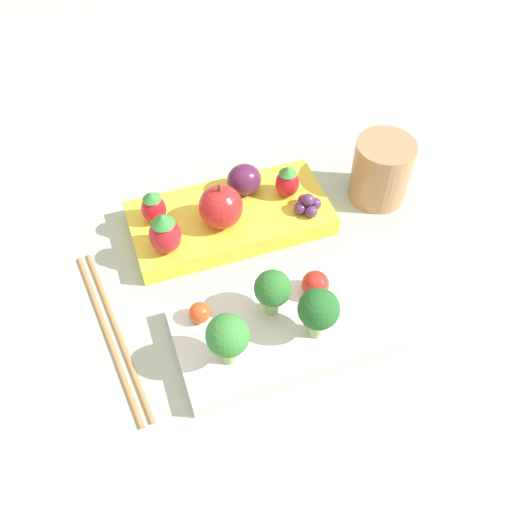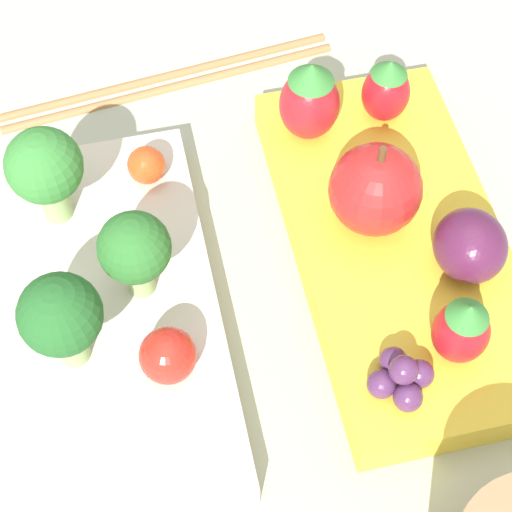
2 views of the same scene
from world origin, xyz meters
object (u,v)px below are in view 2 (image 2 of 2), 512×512
(broccoli_floret_0, at_px, (45,168))
(strawberry_0, at_px, (386,90))
(broccoli_floret_1, at_px, (61,317))
(cherry_tomato_0, at_px, (146,165))
(plum, at_px, (470,246))
(strawberry_2, at_px, (310,100))
(grape_cluster, at_px, (401,377))
(bento_box_savoury, at_px, (109,315))
(cherry_tomato_1, at_px, (168,355))
(bento_box_fruit, at_px, (397,245))
(strawberry_1, at_px, (462,329))
(apple, at_px, (375,190))
(broccoli_floret_2, at_px, (136,254))
(chopsticks_pair, at_px, (168,79))

(broccoli_floret_0, distance_m, strawberry_0, 0.19)
(broccoli_floret_1, bearing_deg, cherry_tomato_0, -30.33)
(cherry_tomato_0, xyz_separation_m, plum, (-0.10, -0.14, 0.01))
(strawberry_2, distance_m, grape_cluster, 0.16)
(broccoli_floret_0, bearing_deg, grape_cluster, -136.58)
(bento_box_savoury, height_order, cherry_tomato_1, cherry_tomato_1)
(bento_box_fruit, xyz_separation_m, strawberry_0, (0.08, -0.02, 0.03))
(bento_box_fruit, height_order, broccoli_floret_0, broccoli_floret_0)
(cherry_tomato_1, distance_m, plum, 0.16)
(cherry_tomato_1, distance_m, strawberry_1, 0.14)
(strawberry_1, bearing_deg, broccoli_floret_1, 74.28)
(bento_box_fruit, relative_size, broccoli_floret_0, 3.80)
(broccoli_floret_0, bearing_deg, apple, -107.97)
(strawberry_2, bearing_deg, broccoli_floret_1, 123.92)
(broccoli_floret_2, relative_size, cherry_tomato_1, 1.98)
(broccoli_floret_0, relative_size, strawberry_1, 1.45)
(cherry_tomato_1, bearing_deg, plum, -85.14)
(apple, bearing_deg, plum, -139.22)
(chopsticks_pair, bearing_deg, cherry_tomato_1, 167.96)
(broccoli_floret_1, distance_m, broccoli_floret_2, 0.05)
(cherry_tomato_0, relative_size, strawberry_1, 0.51)
(broccoli_floret_1, bearing_deg, strawberry_1, -105.72)
(cherry_tomato_1, xyz_separation_m, strawberry_2, (0.12, -0.11, 0.02))
(broccoli_floret_1, height_order, broccoli_floret_2, broccoli_floret_1)
(broccoli_floret_1, xyz_separation_m, strawberry_0, (0.10, -0.19, -0.01))
(bento_box_fruit, distance_m, strawberry_2, 0.09)
(broccoli_floret_0, xyz_separation_m, cherry_tomato_1, (-0.10, -0.04, -0.02))
(strawberry_1, relative_size, strawberry_2, 0.81)
(broccoli_floret_1, xyz_separation_m, apple, (0.03, -0.16, -0.01))
(bento_box_fruit, height_order, strawberry_2, strawberry_2)
(cherry_tomato_0, xyz_separation_m, grape_cluster, (-0.15, -0.09, 0.00))
(broccoli_floret_0, relative_size, broccoli_floret_2, 1.11)
(cherry_tomato_1, xyz_separation_m, chopsticks_pair, (0.20, -0.04, -0.03))
(bento_box_savoury, height_order, strawberry_0, strawberry_0)
(broccoli_floret_2, height_order, chopsticks_pair, broccoli_floret_2)
(bento_box_fruit, height_order, chopsticks_pair, bento_box_fruit)
(bento_box_savoury, height_order, chopsticks_pair, bento_box_savoury)
(strawberry_2, bearing_deg, broccoli_floret_0, 95.91)
(chopsticks_pair, bearing_deg, apple, -151.79)
(bento_box_savoury, distance_m, grape_cluster, 0.15)
(cherry_tomato_0, bearing_deg, plum, -125.87)
(broccoli_floret_2, xyz_separation_m, cherry_tomato_1, (-0.05, -0.00, -0.02))
(apple, bearing_deg, strawberry_0, -25.30)
(apple, distance_m, grape_cluster, 0.10)
(bento_box_fruit, height_order, cherry_tomato_1, cherry_tomato_1)
(bento_box_savoury, height_order, grape_cluster, grape_cluster)
(cherry_tomato_0, height_order, apple, apple)
(broccoli_floret_2, xyz_separation_m, strawberry_2, (0.07, -0.11, -0.01))
(grape_cluster, bearing_deg, broccoli_floret_2, 50.52)
(strawberry_1, bearing_deg, cherry_tomato_0, 39.23)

